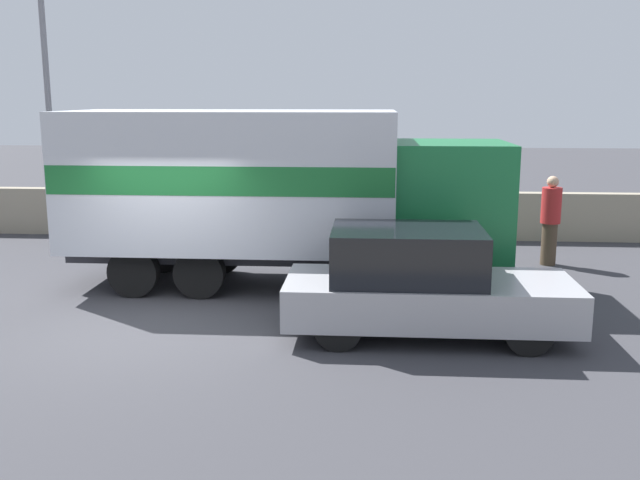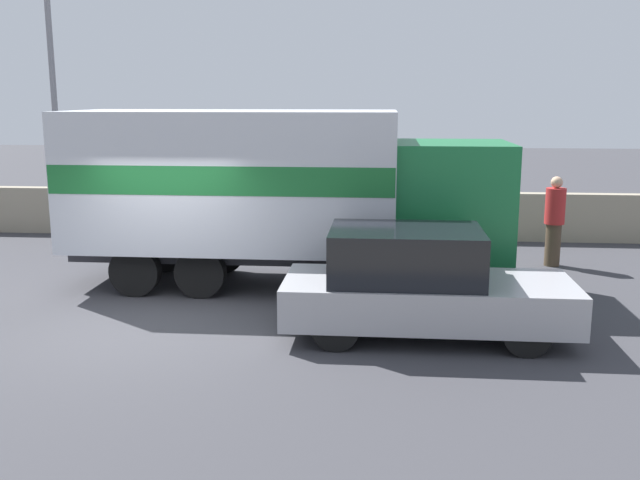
{
  "view_description": "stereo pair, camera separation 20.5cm",
  "coord_description": "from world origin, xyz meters",
  "px_view_note": "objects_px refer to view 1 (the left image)",
  "views": [
    {
      "loc": [
        3.42,
        -10.11,
        3.47
      ],
      "look_at": [
        2.59,
        1.37,
        1.15
      ],
      "focal_mm": 40.0,
      "sensor_mm": 36.0,
      "label": 1
    },
    {
      "loc": [
        3.63,
        -10.09,
        3.47
      ],
      "look_at": [
        2.59,
        1.37,
        1.15
      ],
      "focal_mm": 40.0,
      "sensor_mm": 36.0,
      "label": 2
    }
  ],
  "objects_px": {
    "street_lamp": "(46,65)",
    "box_truck": "(271,187)",
    "pedestrian": "(550,219)",
    "car_hatchback": "(421,284)"
  },
  "relations": [
    {
      "from": "pedestrian",
      "to": "box_truck",
      "type": "bearing_deg",
      "value": -159.42
    },
    {
      "from": "street_lamp",
      "to": "car_hatchback",
      "type": "relative_size",
      "value": 1.73
    },
    {
      "from": "car_hatchback",
      "to": "street_lamp",
      "type": "bearing_deg",
      "value": 142.73
    },
    {
      "from": "box_truck",
      "to": "pedestrian",
      "type": "xyz_separation_m",
      "value": [
        5.55,
        2.08,
        -0.88
      ]
    },
    {
      "from": "box_truck",
      "to": "pedestrian",
      "type": "relative_size",
      "value": 4.22
    },
    {
      "from": "street_lamp",
      "to": "pedestrian",
      "type": "bearing_deg",
      "value": -8.12
    },
    {
      "from": "box_truck",
      "to": "car_hatchback",
      "type": "distance_m",
      "value": 3.85
    },
    {
      "from": "street_lamp",
      "to": "car_hatchback",
      "type": "bearing_deg",
      "value": -37.27
    },
    {
      "from": "box_truck",
      "to": "car_hatchback",
      "type": "relative_size",
      "value": 1.88
    },
    {
      "from": "street_lamp",
      "to": "box_truck",
      "type": "height_order",
      "value": "street_lamp"
    }
  ]
}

